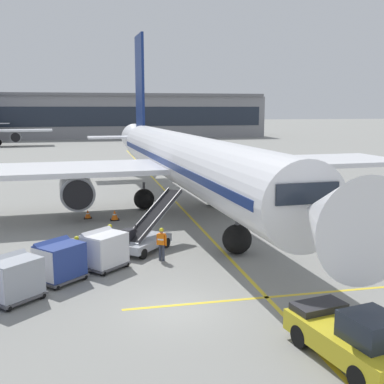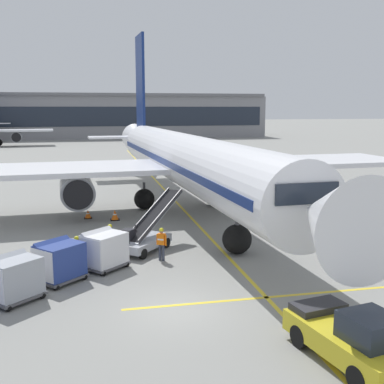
{
  "view_description": "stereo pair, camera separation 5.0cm",
  "coord_description": "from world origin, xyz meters",
  "px_view_note": "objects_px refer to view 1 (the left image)",
  "views": [
    {
      "loc": [
        -3.18,
        -17.53,
        7.79
      ],
      "look_at": [
        2.31,
        7.72,
        3.26
      ],
      "focal_mm": 44.89,
      "sensor_mm": 36.0,
      "label": 1
    },
    {
      "loc": [
        -3.13,
        -17.55,
        7.79
      ],
      "look_at": [
        2.31,
        7.72,
        3.26
      ],
      "focal_mm": 44.89,
      "sensor_mm": 36.0,
      "label": 2
    }
  ],
  "objects_px": {
    "safety_cone_engine_keepout": "(88,214)",
    "baggage_cart_second": "(59,261)",
    "baggage_cart_lead": "(104,249)",
    "baggage_cart_third": "(14,277)",
    "ground_crew_by_loader": "(110,238)",
    "belt_loader": "(146,235)",
    "ground_crew_marshaller": "(162,242)",
    "safety_cone_wingtip": "(115,215)",
    "pushback_tug": "(354,337)",
    "ground_crew_by_carts": "(77,251)",
    "parked_airplane": "(182,160)"
  },
  "relations": [
    {
      "from": "parked_airplane",
      "to": "safety_cone_engine_keepout",
      "type": "xyz_separation_m",
      "value": [
        -7.2,
        -1.48,
        -3.61
      ]
    },
    {
      "from": "parked_airplane",
      "to": "belt_loader",
      "type": "relative_size",
      "value": 9.55
    },
    {
      "from": "belt_loader",
      "to": "safety_cone_engine_keepout",
      "type": "height_order",
      "value": "belt_loader"
    },
    {
      "from": "baggage_cart_lead",
      "to": "safety_cone_engine_keepout",
      "type": "xyz_separation_m",
      "value": [
        -0.77,
        11.3,
        -0.69
      ]
    },
    {
      "from": "ground_crew_marshaller",
      "to": "safety_cone_wingtip",
      "type": "height_order",
      "value": "ground_crew_marshaller"
    },
    {
      "from": "pushback_tug",
      "to": "ground_crew_marshaller",
      "type": "bearing_deg",
      "value": 110.84
    },
    {
      "from": "baggage_cart_lead",
      "to": "ground_crew_by_carts",
      "type": "bearing_deg",
      "value": -177.47
    },
    {
      "from": "safety_cone_engine_keepout",
      "to": "baggage_cart_third",
      "type": "bearing_deg",
      "value": -101.5
    },
    {
      "from": "safety_cone_engine_keepout",
      "to": "baggage_cart_second",
      "type": "bearing_deg",
      "value": -95.73
    },
    {
      "from": "baggage_cart_third",
      "to": "ground_crew_marshaller",
      "type": "xyz_separation_m",
      "value": [
        6.68,
        3.93,
        -0.0
      ]
    },
    {
      "from": "baggage_cart_third",
      "to": "ground_crew_by_carts",
      "type": "relative_size",
      "value": 1.47
    },
    {
      "from": "safety_cone_engine_keepout",
      "to": "safety_cone_wingtip",
      "type": "bearing_deg",
      "value": -26.72
    },
    {
      "from": "ground_crew_by_carts",
      "to": "ground_crew_marshaller",
      "type": "bearing_deg",
      "value": 9.63
    },
    {
      "from": "safety_cone_engine_keepout",
      "to": "safety_cone_wingtip",
      "type": "distance_m",
      "value": 2.07
    },
    {
      "from": "baggage_cart_lead",
      "to": "ground_crew_marshaller",
      "type": "bearing_deg",
      "value": 12.6
    },
    {
      "from": "ground_crew_marshaller",
      "to": "safety_cone_wingtip",
      "type": "relative_size",
      "value": 2.41
    },
    {
      "from": "parked_airplane",
      "to": "ground_crew_by_carts",
      "type": "height_order",
      "value": "parked_airplane"
    },
    {
      "from": "parked_airplane",
      "to": "ground_crew_marshaller",
      "type": "distance_m",
      "value": 12.94
    },
    {
      "from": "ground_crew_marshaller",
      "to": "safety_cone_wingtip",
      "type": "distance_m",
      "value": 9.91
    },
    {
      "from": "baggage_cart_third",
      "to": "safety_cone_engine_keepout",
      "type": "relative_size",
      "value": 4.02
    },
    {
      "from": "belt_loader",
      "to": "baggage_cart_lead",
      "type": "relative_size",
      "value": 1.9
    },
    {
      "from": "parked_airplane",
      "to": "baggage_cart_second",
      "type": "relative_size",
      "value": 18.18
    },
    {
      "from": "baggage_cart_lead",
      "to": "baggage_cart_third",
      "type": "relative_size",
      "value": 1.0
    },
    {
      "from": "ground_crew_marshaller",
      "to": "safety_cone_engine_keepout",
      "type": "xyz_separation_m",
      "value": [
        -3.72,
        10.64,
        -0.69
      ]
    },
    {
      "from": "baggage_cart_second",
      "to": "baggage_cart_third",
      "type": "height_order",
      "value": "same"
    },
    {
      "from": "baggage_cart_lead",
      "to": "ground_crew_by_loader",
      "type": "distance_m",
      "value": 2.06
    },
    {
      "from": "baggage_cart_lead",
      "to": "ground_crew_by_loader",
      "type": "bearing_deg",
      "value": 78.8
    },
    {
      "from": "ground_crew_by_carts",
      "to": "safety_cone_wingtip",
      "type": "xyz_separation_m",
      "value": [
        2.35,
        10.42,
        -0.65
      ]
    },
    {
      "from": "baggage_cart_third",
      "to": "ground_crew_by_loader",
      "type": "distance_m",
      "value": 6.72
    },
    {
      "from": "ground_crew_by_loader",
      "to": "safety_cone_engine_keepout",
      "type": "height_order",
      "value": "ground_crew_by_loader"
    },
    {
      "from": "ground_crew_by_loader",
      "to": "safety_cone_wingtip",
      "type": "xyz_separation_m",
      "value": [
        0.68,
        8.34,
        -0.65
      ]
    },
    {
      "from": "baggage_cart_second",
      "to": "pushback_tug",
      "type": "xyz_separation_m",
      "value": [
        9.27,
        -9.19,
        -0.17
      ]
    },
    {
      "from": "parked_airplane",
      "to": "pushback_tug",
      "type": "xyz_separation_m",
      "value": [
        0.8,
        -23.36,
        -3.09
      ]
    },
    {
      "from": "belt_loader",
      "to": "ground_crew_by_loader",
      "type": "relative_size",
      "value": 2.79
    },
    {
      "from": "baggage_cart_lead",
      "to": "safety_cone_engine_keepout",
      "type": "distance_m",
      "value": 11.34
    },
    {
      "from": "baggage_cart_second",
      "to": "ground_crew_by_loader",
      "type": "bearing_deg",
      "value": 54.47
    },
    {
      "from": "baggage_cart_lead",
      "to": "ground_crew_by_carts",
      "type": "distance_m",
      "value": 1.27
    },
    {
      "from": "ground_crew_marshaller",
      "to": "pushback_tug",
      "type": "bearing_deg",
      "value": -69.16
    },
    {
      "from": "baggage_cart_second",
      "to": "baggage_cart_third",
      "type": "relative_size",
      "value": 1.0
    },
    {
      "from": "safety_cone_wingtip",
      "to": "baggage_cart_lead",
      "type": "bearing_deg",
      "value": -95.98
    },
    {
      "from": "parked_airplane",
      "to": "baggage_cart_second",
      "type": "distance_m",
      "value": 16.77
    },
    {
      "from": "belt_loader",
      "to": "ground_crew_marshaller",
      "type": "height_order",
      "value": "belt_loader"
    },
    {
      "from": "baggage_cart_lead",
      "to": "baggage_cart_second",
      "type": "distance_m",
      "value": 2.47
    },
    {
      "from": "baggage_cart_lead",
      "to": "baggage_cart_second",
      "type": "xyz_separation_m",
      "value": [
        -2.04,
        -1.39,
        0.0
      ]
    },
    {
      "from": "baggage_cart_second",
      "to": "safety_cone_wingtip",
      "type": "bearing_deg",
      "value": 75.12
    },
    {
      "from": "ground_crew_by_loader",
      "to": "ground_crew_by_carts",
      "type": "height_order",
      "value": "same"
    },
    {
      "from": "pushback_tug",
      "to": "ground_crew_by_carts",
      "type": "bearing_deg",
      "value": 128.93
    },
    {
      "from": "parked_airplane",
      "to": "ground_crew_marshaller",
      "type": "xyz_separation_m",
      "value": [
        -3.48,
        -12.12,
        -2.92
      ]
    },
    {
      "from": "parked_airplane",
      "to": "ground_crew_by_loader",
      "type": "bearing_deg",
      "value": -119.27
    },
    {
      "from": "baggage_cart_third",
      "to": "safety_cone_wingtip",
      "type": "distance_m",
      "value": 14.48
    }
  ]
}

